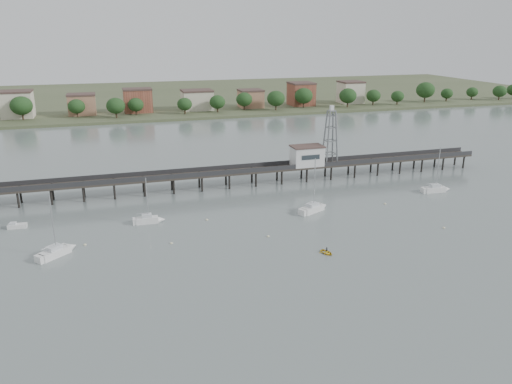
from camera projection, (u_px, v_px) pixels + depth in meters
ground_plane at (302, 309)px, 71.47m from camera, size 500.00×500.00×0.00m
pier at (214, 174)px, 124.97m from camera, size 150.00×5.00×5.50m
pier_building at (307, 156)px, 130.89m from camera, size 8.40×5.40×5.30m
lattice_tower at (330, 137)px, 131.29m from camera, size 3.20×3.20×15.50m
sailboat_e at (438, 189)px, 123.07m from camera, size 7.18×2.41×11.83m
sailboat_c at (316, 208)px, 110.15m from camera, size 7.84×5.33×12.66m
sailboat_b at (151, 220)px, 103.14m from camera, size 6.03×1.89×10.13m
sailboat_a at (60, 251)px, 88.71m from camera, size 6.94×6.43×12.21m
white_tender at (17, 226)px, 100.47m from camera, size 3.66×1.75×1.39m
yellow_dinghy at (326, 253)px, 89.15m from camera, size 2.06×1.18×2.77m
dinghy_occupant at (326, 253)px, 89.15m from camera, size 0.38×1.02×0.24m
mooring_buoys at (266, 228)px, 100.29m from camera, size 69.75×18.69×0.39m
far_shore at (150, 97)px, 289.57m from camera, size 500.00×170.00×10.40m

